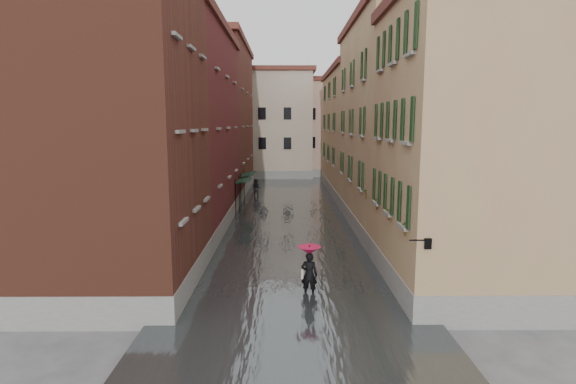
{
  "coord_description": "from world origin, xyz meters",
  "views": [
    {
      "loc": [
        -0.29,
        -20.16,
        6.87
      ],
      "look_at": [
        -0.13,
        5.03,
        3.0
      ],
      "focal_mm": 28.0,
      "sensor_mm": 36.0,
      "label": 1
    }
  ],
  "objects": [
    {
      "name": "awning_far",
      "position": [
        -3.48,
        17.93,
        2.47
      ],
      "size": [
        1.09,
        3.29,
        2.8
      ],
      "color": "black",
      "rests_on": "ground"
    },
    {
      "name": "window_planters",
      "position": [
        4.12,
        -0.83,
        3.51
      ],
      "size": [
        0.59,
        8.7,
        0.84
      ],
      "color": "#965531",
      "rests_on": "ground"
    },
    {
      "name": "floodwater",
      "position": [
        0.0,
        13.0,
        0.1
      ],
      "size": [
        10.0,
        60.0,
        0.2
      ],
      "primitive_type": "cube",
      "color": "#44494B",
      "rests_on": "ground"
    },
    {
      "name": "building_right_near",
      "position": [
        7.0,
        -2.0,
        5.75
      ],
      "size": [
        6.0,
        8.0,
        11.5
      ],
      "primitive_type": "cube",
      "color": "#AC7D59",
      "rests_on": "ground"
    },
    {
      "name": "building_end_cream",
      "position": [
        -3.0,
        38.0,
        6.5
      ],
      "size": [
        12.0,
        9.0,
        13.0
      ],
      "primitive_type": "cube",
      "color": "#B9AD93",
      "rests_on": "ground"
    },
    {
      "name": "wall_lantern",
      "position": [
        4.33,
        -6.0,
        3.01
      ],
      "size": [
        0.71,
        0.22,
        0.35
      ],
      "color": "black",
      "rests_on": "ground"
    },
    {
      "name": "awning_near",
      "position": [
        -3.49,
        13.8,
        2.46
      ],
      "size": [
        1.09,
        2.76,
        2.8
      ],
      "color": "black",
      "rests_on": "ground"
    },
    {
      "name": "building_right_mid",
      "position": [
        7.0,
        9.0,
        6.5
      ],
      "size": [
        6.0,
        14.0,
        13.0
      ],
      "primitive_type": "cube",
      "color": "tan",
      "rests_on": "ground"
    },
    {
      "name": "pedestrian_far",
      "position": [
        -2.95,
        20.89,
        0.89
      ],
      "size": [
        1.01,
        0.87,
        1.78
      ],
      "primitive_type": "imported",
      "rotation": [
        0.0,
        0.0,
        -0.26
      ],
      "color": "black",
      "rests_on": "ground"
    },
    {
      "name": "building_left_mid",
      "position": [
        -7.0,
        9.0,
        6.25
      ],
      "size": [
        6.0,
        14.0,
        12.5
      ],
      "primitive_type": "cube",
      "color": "#561C1B",
      "rests_on": "ground"
    },
    {
      "name": "building_left_far",
      "position": [
        -7.0,
        24.0,
        7.0
      ],
      "size": [
        6.0,
        16.0,
        14.0
      ],
      "primitive_type": "cube",
      "color": "brown",
      "rests_on": "ground"
    },
    {
      "name": "building_left_near",
      "position": [
        -7.0,
        -2.0,
        6.5
      ],
      "size": [
        6.0,
        8.0,
        13.0
      ],
      "primitive_type": "cube",
      "color": "brown",
      "rests_on": "ground"
    },
    {
      "name": "ground",
      "position": [
        0.0,
        0.0,
        0.0
      ],
      "size": [
        120.0,
        120.0,
        0.0
      ],
      "primitive_type": "plane",
      "color": "#4F4F51",
      "rests_on": "ground"
    },
    {
      "name": "building_end_pink",
      "position": [
        6.0,
        40.0,
        6.0
      ],
      "size": [
        10.0,
        9.0,
        12.0
      ],
      "primitive_type": "cube",
      "color": "tan",
      "rests_on": "ground"
    },
    {
      "name": "building_right_far",
      "position": [
        7.0,
        24.0,
        5.75
      ],
      "size": [
        6.0,
        16.0,
        11.5
      ],
      "primitive_type": "cube",
      "color": "#AC7D59",
      "rests_on": "ground"
    },
    {
      "name": "pedestrian_main",
      "position": [
        0.66,
        -3.04,
        1.23
      ],
      "size": [
        0.95,
        0.95,
        2.06
      ],
      "color": "black",
      "rests_on": "ground"
    }
  ]
}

